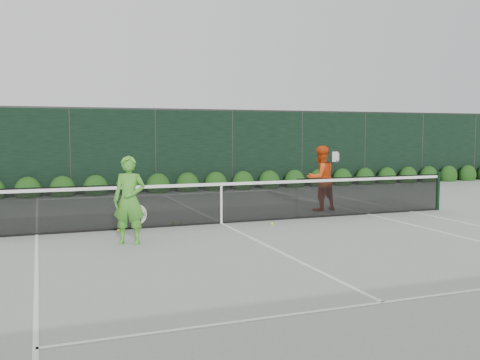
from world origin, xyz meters
name	(u,v)px	position (x,y,z in m)	size (l,w,h in m)	color
ground	(221,224)	(0.00, 0.00, 0.00)	(80.00, 80.00, 0.00)	gray
tennis_net	(220,201)	(-0.02, 0.00, 0.53)	(12.90, 0.10, 1.07)	black
player_woman	(129,200)	(-2.41, -1.57, 0.85)	(0.74, 0.63, 1.71)	green
player_man	(321,178)	(3.28, 1.09, 0.90)	(0.99, 0.81, 1.80)	#E44A13
court_lines	(221,223)	(0.00, 0.00, 0.01)	(11.03, 23.83, 0.01)	white
windscreen_fence	(267,167)	(0.00, -2.71, 1.51)	(32.00, 21.07, 3.06)	black
hedge_row	(158,186)	(0.00, 7.15, 0.23)	(31.66, 0.65, 0.94)	#13360E
tennis_balls	(187,225)	(-0.87, -0.14, 0.03)	(3.56, 0.86, 0.07)	#D6EE35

